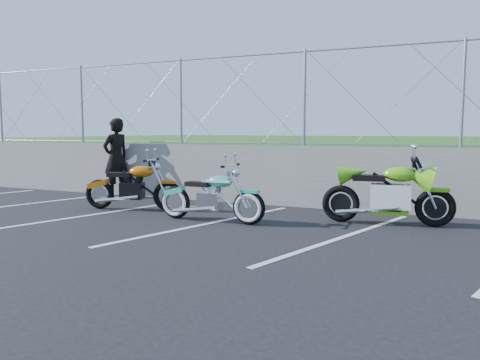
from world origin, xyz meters
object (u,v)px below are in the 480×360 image
at_px(person_standing, 116,158).
at_px(cruiser_turquoise, 212,199).
at_px(naked_orange, 134,188).
at_px(sportbike_green, 389,196).

bearing_deg(person_standing, cruiser_turquoise, 77.39).
xyz_separation_m(naked_orange, person_standing, (-1.57, 1.40, 0.52)).
height_order(cruiser_turquoise, naked_orange, naked_orange).
relative_size(naked_orange, sportbike_green, 0.93).
bearing_deg(naked_orange, person_standing, 124.98).
height_order(cruiser_turquoise, person_standing, person_standing).
xyz_separation_m(naked_orange, sportbike_green, (4.94, 0.55, 0.05)).
xyz_separation_m(cruiser_turquoise, naked_orange, (-2.03, 0.46, 0.03)).
bearing_deg(naked_orange, sportbike_green, -6.95).
relative_size(cruiser_turquoise, sportbike_green, 0.94).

